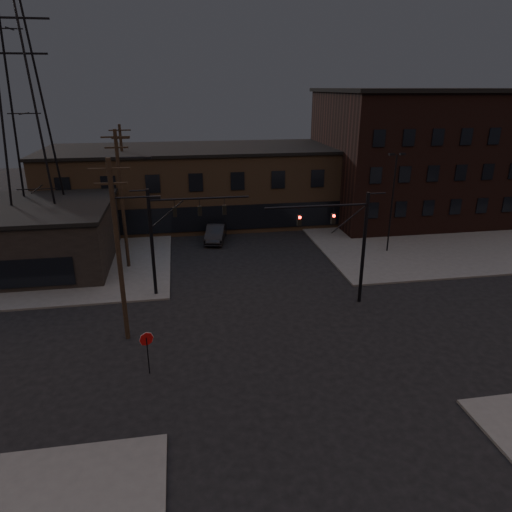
# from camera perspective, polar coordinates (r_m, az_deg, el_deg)

# --- Properties ---
(ground) EXTENTS (140.00, 140.00, 0.00)m
(ground) POSITION_cam_1_polar(r_m,az_deg,el_deg) (28.30, 3.70, -10.59)
(ground) COLOR black
(ground) RESTS_ON ground
(sidewalk_ne) EXTENTS (30.00, 30.00, 0.15)m
(sidewalk_ne) POSITION_cam_1_polar(r_m,az_deg,el_deg) (55.31, 21.04, 3.85)
(sidewalk_ne) COLOR #474744
(sidewalk_ne) RESTS_ON ground
(sidewalk_nw) EXTENTS (30.00, 30.00, 0.15)m
(sidewalk_nw) POSITION_cam_1_polar(r_m,az_deg,el_deg) (50.48, -27.84, 1.31)
(sidewalk_nw) COLOR #474744
(sidewalk_nw) RESTS_ON ground
(building_row) EXTENTS (40.00, 12.00, 8.00)m
(building_row) POSITION_cam_1_polar(r_m,az_deg,el_deg) (52.95, -3.16, 8.88)
(building_row) COLOR brown
(building_row) RESTS_ON ground
(building_right) EXTENTS (22.00, 16.00, 14.00)m
(building_right) POSITION_cam_1_polar(r_m,az_deg,el_deg) (57.33, 19.93, 11.65)
(building_right) COLOR black
(building_right) RESTS_ON ground
(building_left) EXTENTS (16.00, 12.00, 5.00)m
(building_left) POSITION_cam_1_polar(r_m,az_deg,el_deg) (43.73, -28.12, 1.94)
(building_left) COLOR black
(building_left) RESTS_ON ground
(traffic_signal_near) EXTENTS (7.12, 0.24, 8.00)m
(traffic_signal_near) POSITION_cam_1_polar(r_m,az_deg,el_deg) (31.70, 11.52, 2.32)
(traffic_signal_near) COLOR black
(traffic_signal_near) RESTS_ON ground
(traffic_signal_far) EXTENTS (7.12, 0.24, 8.00)m
(traffic_signal_far) POSITION_cam_1_polar(r_m,az_deg,el_deg) (32.99, -10.79, 3.23)
(traffic_signal_far) COLOR black
(traffic_signal_far) RESTS_ON ground
(stop_sign) EXTENTS (0.72, 0.33, 2.48)m
(stop_sign) POSITION_cam_1_polar(r_m,az_deg,el_deg) (25.14, -13.49, -10.58)
(stop_sign) COLOR black
(stop_sign) RESTS_ON ground
(utility_pole_near) EXTENTS (3.70, 0.28, 11.00)m
(utility_pole_near) POSITION_cam_1_polar(r_m,az_deg,el_deg) (27.24, -16.73, 0.93)
(utility_pole_near) COLOR black
(utility_pole_near) RESTS_ON ground
(utility_pole_mid) EXTENTS (3.70, 0.28, 11.50)m
(utility_pole_mid) POSITION_cam_1_polar(r_m,az_deg,el_deg) (38.78, -16.35, 7.03)
(utility_pole_mid) COLOR black
(utility_pole_mid) RESTS_ON ground
(utility_pole_far) EXTENTS (2.20, 0.28, 11.00)m
(utility_pole_far) POSITION_cam_1_polar(r_m,az_deg,el_deg) (50.66, -16.14, 9.65)
(utility_pole_far) COLOR black
(utility_pole_far) RESTS_ON ground
(transmission_tower) EXTENTS (7.00, 7.00, 25.00)m
(transmission_tower) POSITION_cam_1_polar(r_m,az_deg,el_deg) (43.37, -26.99, 15.59)
(transmission_tower) COLOR black
(transmission_tower) RESTS_ON ground
(lot_light_a) EXTENTS (1.50, 0.28, 9.14)m
(lot_light_a) POSITION_cam_1_polar(r_m,az_deg,el_deg) (42.97, 16.74, 7.40)
(lot_light_a) COLOR black
(lot_light_a) RESTS_ON ground
(lot_light_b) EXTENTS (1.50, 0.28, 9.14)m
(lot_light_b) POSITION_cam_1_polar(r_m,az_deg,el_deg) (50.09, 20.52, 8.73)
(lot_light_b) COLOR black
(lot_light_b) RESTS_ON ground
(parked_car_lot_a) EXTENTS (4.38, 2.20, 1.43)m
(parked_car_lot_a) POSITION_cam_1_polar(r_m,az_deg,el_deg) (49.58, 14.40, 3.73)
(parked_car_lot_a) COLOR black
(parked_car_lot_a) RESTS_ON sidewalk_ne
(parked_car_lot_b) EXTENTS (4.54, 2.11, 1.28)m
(parked_car_lot_b) POSITION_cam_1_polar(r_m,az_deg,el_deg) (52.49, 12.76, 4.69)
(parked_car_lot_b) COLOR #B0B0B2
(parked_car_lot_b) RESTS_ON sidewalk_ne
(car_crossing) EXTENTS (2.76, 5.30, 1.66)m
(car_crossing) POSITION_cam_1_polar(r_m,az_deg,el_deg) (45.82, -5.05, 2.90)
(car_crossing) COLOR black
(car_crossing) RESTS_ON ground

